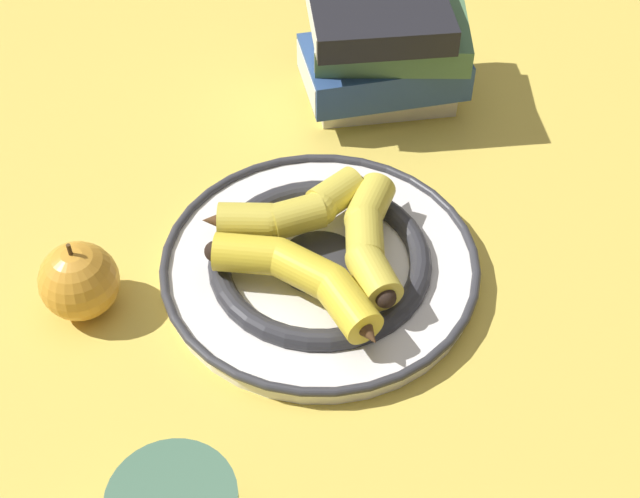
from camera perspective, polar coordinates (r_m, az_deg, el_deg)
ground_plane at (r=0.92m, az=0.15°, el=0.78°), size 2.80×2.80×0.00m
decorative_bowl at (r=0.88m, az=0.00°, el=-0.99°), size 0.31×0.31×0.03m
banana_a at (r=0.88m, az=-1.94°, el=2.40°), size 0.09×0.17×0.04m
banana_b at (r=0.85m, az=3.14°, el=0.84°), size 0.14×0.13×0.04m
banana_c at (r=0.82m, az=-1.10°, el=-1.83°), size 0.19×0.09×0.04m
book_stack at (r=1.05m, az=3.99°, el=12.66°), size 0.22×0.22×0.14m
apple at (r=0.86m, az=-15.16°, el=-2.00°), size 0.08×0.08×0.09m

